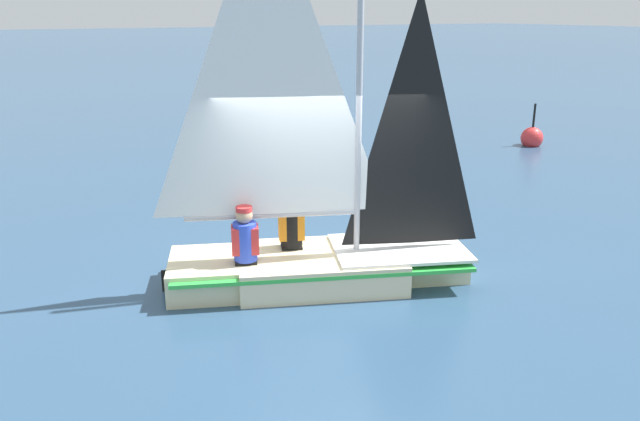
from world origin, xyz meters
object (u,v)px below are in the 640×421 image
(sailor_helm, at_px, (291,233))
(sailor_crew, at_px, (245,247))
(sailboat_main, at_px, (317,227))
(buoy_marker, at_px, (532,138))

(sailor_helm, distance_m, sailor_crew, 0.77)
(sailboat_main, distance_m, buoy_marker, 10.66)
(sailboat_main, distance_m, sailor_crew, 0.97)
(sailboat_main, height_order, sailor_helm, sailboat_main)
(sailor_helm, bearing_deg, sailor_crew, -145.23)
(sailboat_main, relative_size, sailor_crew, 4.35)
(sailor_helm, xyz_separation_m, buoy_marker, (-9.59, -4.66, -0.42))
(sailor_helm, height_order, buoy_marker, sailor_helm)
(sailboat_main, xyz_separation_m, sailor_helm, (0.20, -0.36, -0.16))
(sailboat_main, bearing_deg, sailor_crew, -169.62)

